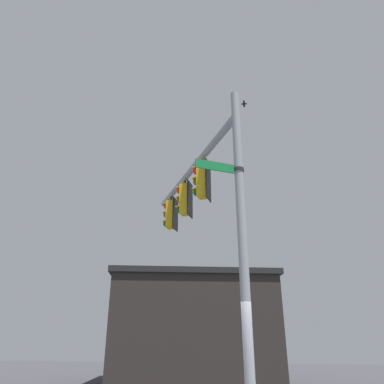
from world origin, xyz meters
The scene contains 9 objects.
signal_pole centered at (0.00, 0.00, 3.87)m, with size 0.21×0.21×7.73m, color gray.
mast_arm centered at (2.64, 2.01, 7.04)m, with size 0.21×0.21×6.63m, color gray.
traffic_light_nearest_pole centered at (1.84, 1.43, 6.24)m, with size 0.54×0.49×1.31m.
traffic_light_mid_inner centered at (3.13, 2.41, 6.24)m, with size 0.54×0.49×1.31m.
traffic_light_mid_outer centered at (4.41, 3.39, 6.24)m, with size 0.54×0.49×1.31m.
street_name_sign centered at (-0.21, 0.28, 5.53)m, with size 0.80×1.01×0.22m.
bird_flying centered at (3.23, 0.22, 9.71)m, with size 0.32×0.22×0.09m.
storefront_building centered at (13.13, 5.27, 2.72)m, with size 9.84×10.67×5.41m.
tree_by_storefront centered at (16.45, 5.49, 4.39)m, with size 3.21×3.21×6.03m.
Camera 1 is at (-7.94, -1.32, 1.62)m, focal length 34.96 mm.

